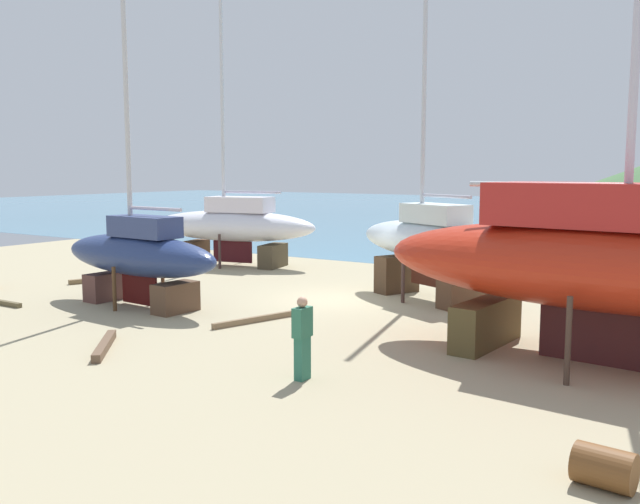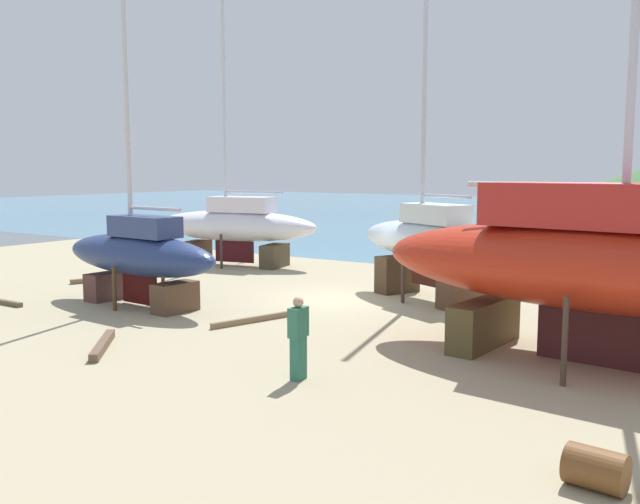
# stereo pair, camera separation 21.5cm
# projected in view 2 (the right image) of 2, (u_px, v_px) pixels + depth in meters

# --- Properties ---
(ground_plane) EXTENTS (47.66, 47.66, 0.00)m
(ground_plane) POSITION_uv_depth(u_px,v_px,m) (270.00, 319.00, 19.60)
(ground_plane) COLOR tan
(sea_water) EXTENTS (171.80, 78.52, 0.01)m
(sea_water) POSITION_uv_depth(u_px,v_px,m) (608.00, 217.00, 62.18)
(sea_water) COLOR teal
(sea_water) RESTS_ON ground
(sailboat_large_starboard) EXTENTS (10.57, 4.37, 17.99)m
(sailboat_large_starboard) POSITION_uv_depth(u_px,v_px,m) (595.00, 263.00, 14.79)
(sailboat_large_starboard) COLOR #453427
(sailboat_large_starboard) RESTS_ON ground
(sailboat_far_slipway) EXTENTS (6.75, 2.15, 10.39)m
(sailboat_far_slipway) POSITION_uv_depth(u_px,v_px,m) (139.00, 255.00, 21.35)
(sailboat_far_slipway) COLOR brown
(sailboat_far_slipway) RESTS_ON ground
(sailboat_mid_port) EXTENTS (6.58, 4.41, 12.01)m
(sailboat_mid_port) POSITION_uv_depth(u_px,v_px,m) (429.00, 242.00, 22.28)
(sailboat_mid_port) COLOR #4A3422
(sailboat_mid_port) RESTS_ON ground
(sailboat_small_center) EXTENTS (8.30, 3.67, 12.76)m
(sailboat_small_center) POSITION_uv_depth(u_px,v_px,m) (235.00, 225.00, 30.50)
(sailboat_small_center) COLOR #4A3322
(sailboat_small_center) RESTS_ON ground
(worker) EXTENTS (0.24, 0.44, 1.73)m
(worker) POSITION_uv_depth(u_px,v_px,m) (298.00, 337.00, 13.87)
(worker) COLOR #2B6953
(worker) RESTS_ON ground
(barrel_by_slipway) EXTENTS (0.84, 0.65, 0.57)m
(barrel_by_slipway) POSITION_uv_depth(u_px,v_px,m) (596.00, 469.00, 9.16)
(barrel_by_slipway) COLOR brown
(barrel_by_slipway) RESTS_ON ground
(timber_long_fore) EXTENTS (1.63, 0.17, 0.15)m
(timber_long_fore) POSITION_uv_depth(u_px,v_px,m) (5.00, 302.00, 21.68)
(timber_long_fore) COLOR brown
(timber_long_fore) RESTS_ON ground
(timber_plank_near) EXTENTS (1.00, 2.77, 0.17)m
(timber_plank_near) POSITION_uv_depth(u_px,v_px,m) (256.00, 319.00, 19.22)
(timber_plank_near) COLOR #7F664B
(timber_plank_near) RESTS_ON ground
(timber_plank_far) EXTENTS (1.77, 1.98, 0.20)m
(timber_plank_far) POSITION_uv_depth(u_px,v_px,m) (103.00, 345.00, 16.33)
(timber_plank_far) COLOR brown
(timber_plank_far) RESTS_ON ground
(timber_short_skew) EXTENTS (1.35, 2.91, 0.17)m
(timber_short_skew) POSITION_uv_depth(u_px,v_px,m) (111.00, 278.00, 26.39)
(timber_short_skew) COLOR brown
(timber_short_skew) RESTS_ON ground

